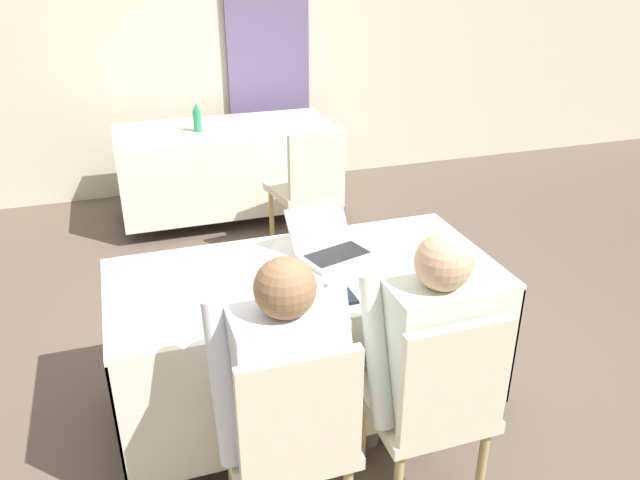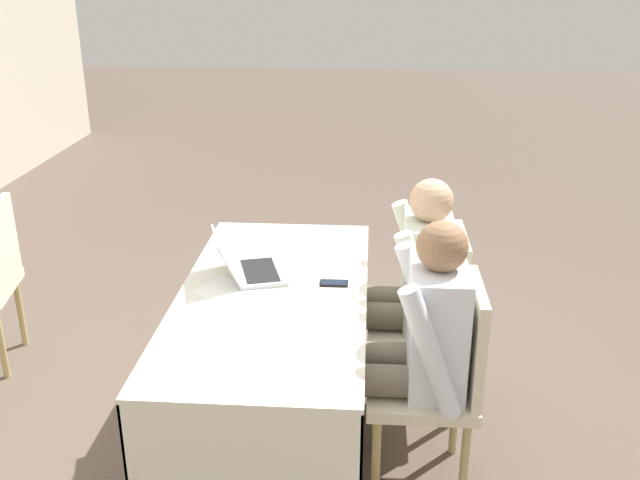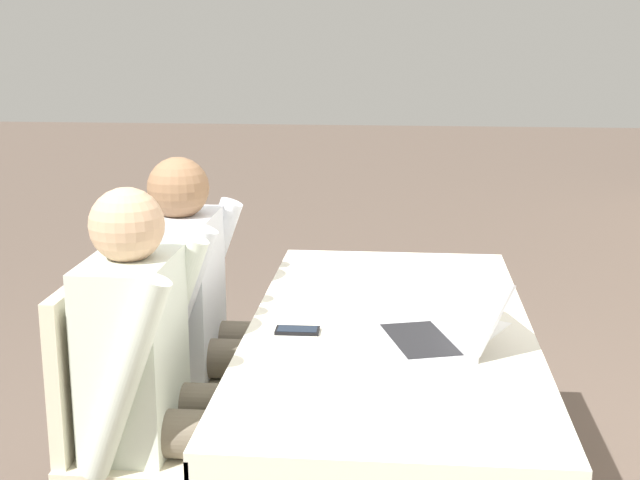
{
  "view_description": "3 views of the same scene",
  "coord_description": "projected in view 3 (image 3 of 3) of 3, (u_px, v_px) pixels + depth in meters",
  "views": [
    {
      "loc": [
        -0.7,
        -2.31,
        2.04
      ],
      "look_at": [
        0.0,
        -0.21,
        0.98
      ],
      "focal_mm": 35.0,
      "sensor_mm": 36.0,
      "label": 1
    },
    {
      "loc": [
        -2.8,
        -0.41,
        2.09
      ],
      "look_at": [
        0.0,
        -0.21,
        0.98
      ],
      "focal_mm": 40.0,
      "sensor_mm": 36.0,
      "label": 2
    },
    {
      "loc": [
        2.49,
        0.02,
        1.59
      ],
      "look_at": [
        0.0,
        -0.21,
        0.98
      ],
      "focal_mm": 50.0,
      "sensor_mm": 36.0,
      "label": 3
    }
  ],
  "objects": [
    {
      "name": "person_white_shirt",
      "position": [
        162.0,
        371.0,
        2.42
      ],
      "size": [
        0.5,
        0.52,
        1.18
      ],
      "rotation": [
        0.0,
        0.0,
        3.14
      ],
      "color": "#665B4C",
      "rests_on": "ground_plane"
    },
    {
      "name": "person_checkered_shirt",
      "position": [
        206.0,
        309.0,
        2.95
      ],
      "size": [
        0.5,
        0.52,
        1.18
      ],
      "rotation": [
        0.0,
        0.0,
        3.14
      ],
      "color": "#665B4C",
      "rests_on": "ground_plane"
    },
    {
      "name": "paper_beside_laptop",
      "position": [
        391.0,
        382.0,
        2.19
      ],
      "size": [
        0.32,
        0.36,
        0.0
      ],
      "rotation": [
        0.0,
        0.0,
        -0.49
      ],
      "color": "white",
      "rests_on": "conference_table_near"
    },
    {
      "name": "paper_left_edge",
      "position": [
        451.0,
        324.0,
        2.61
      ],
      "size": [
        0.32,
        0.36,
        0.0
      ],
      "rotation": [
        0.0,
        0.0,
        -0.47
      ],
      "color": "white",
      "rests_on": "conference_table_near"
    },
    {
      "name": "cell_phone",
      "position": [
        297.0,
        330.0,
        2.55
      ],
      "size": [
        0.07,
        0.13,
        0.01
      ],
      "rotation": [
        0.0,
        0.0,
        0.02
      ],
      "color": "black",
      "rests_on": "conference_table_near"
    },
    {
      "name": "laptop",
      "position": [
        436.0,
        331.0,
        2.44
      ],
      "size": [
        0.39,
        0.39,
        0.21
      ],
      "rotation": [
        0.0,
        0.0,
        0.29
      ],
      "color": "#B7B7BC",
      "rests_on": "conference_table_near"
    },
    {
      "name": "conference_table_near",
      "position": [
        389.0,
        380.0,
        2.66
      ],
      "size": [
        1.71,
        0.82,
        0.73
      ],
      "color": "silver",
      "rests_on": "ground_plane"
    },
    {
      "name": "chair_near_left",
      "position": [
        177.0,
        353.0,
        3.0
      ],
      "size": [
        0.44,
        0.44,
        0.92
      ],
      "rotation": [
        0.0,
        0.0,
        3.14
      ],
      "color": "tan",
      "rests_on": "ground_plane"
    },
    {
      "name": "chair_near_right",
      "position": [
        128.0,
        424.0,
        2.47
      ],
      "size": [
        0.44,
        0.44,
        0.92
      ],
      "rotation": [
        0.0,
        0.0,
        3.14
      ],
      "color": "tan",
      "rests_on": "ground_plane"
    },
    {
      "name": "paper_centre_table",
      "position": [
        352.0,
        282.0,
        3.04
      ],
      "size": [
        0.29,
        0.35,
        0.0
      ],
      "rotation": [
        0.0,
        0.0,
        0.31
      ],
      "color": "white",
      "rests_on": "conference_table_near"
    }
  ]
}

